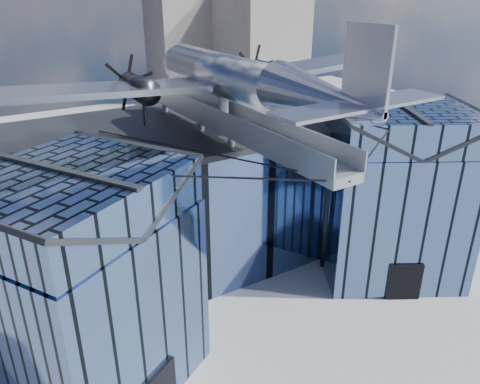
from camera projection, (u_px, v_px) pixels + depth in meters
ground_plane at (256, 304)px, 30.16m from camera, size 120.00×120.00×0.00m
museum at (211, 195)px, 32.42m from camera, size 32.88×24.50×17.60m
bg_towers at (68, 53)px, 66.00m from camera, size 77.00×24.50×26.00m
tree_plaza_e at (478, 157)px, 44.12m from camera, size 3.87×3.87×5.83m
tree_side_e at (392, 144)px, 48.18m from camera, size 4.66×4.66×5.66m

